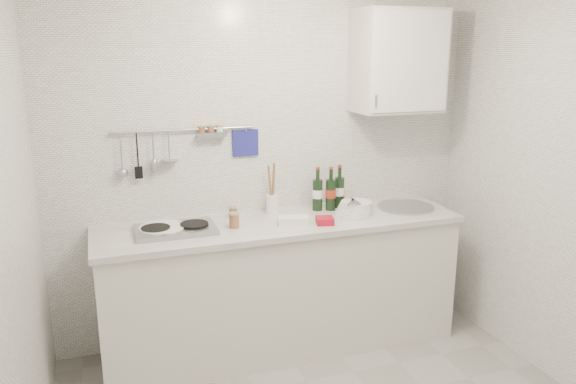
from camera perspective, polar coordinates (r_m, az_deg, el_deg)
The scene contains 15 objects.
back_wall at distance 3.94m, azimuth -2.11°, elevation 2.88°, with size 3.00×0.02×2.50m, color silver.
wall_left at distance 2.45m, azimuth -26.82°, elevation -6.05°, with size 0.02×2.80×2.50m, color silver.
counter at distance 3.93m, azimuth -0.60°, elevation -9.72°, with size 2.44×0.64×0.96m.
wall_rail at distance 3.75m, azimuth -10.75°, elevation 4.76°, with size 0.98×0.09×0.34m.
wall_cabinet at distance 4.06m, azimuth 11.14°, elevation 12.92°, with size 0.60×0.38×0.70m.
plate_stack_hob at distance 3.60m, azimuth -12.77°, elevation -3.74°, with size 0.30×0.30×0.04m.
plate_stack_sink at distance 3.91m, azimuth 6.78°, elevation -1.65°, with size 0.27×0.26×0.09m.
wine_bottles at distance 3.99m, azimuth 4.22°, elevation 0.40°, with size 0.25×0.11×0.31m.
butter_dish at distance 3.65m, azimuth 0.52°, elevation -2.95°, with size 0.19×0.10×0.06m, color white.
strawberry_punnet at distance 3.68m, azimuth 3.76°, elevation -2.92°, with size 0.11×0.11×0.05m, color red.
utensil_crock at distance 3.89m, azimuth -1.63°, elevation -1.01°, with size 0.09×0.09×0.36m.
jar_a at distance 3.83m, azimuth -5.60°, elevation -2.02°, with size 0.06×0.06×0.08m.
jar_b at distance 4.09m, azimuth 4.97°, elevation -0.82°, with size 0.07×0.07×0.09m.
jar_c at distance 4.02m, azimuth 6.18°, elevation -1.15°, with size 0.07×0.07×0.09m.
jar_d at distance 3.61m, azimuth -5.50°, elevation -2.87°, with size 0.07×0.07×0.10m.
Camera 1 is at (-1.13, -2.29, 2.05)m, focal length 35.00 mm.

